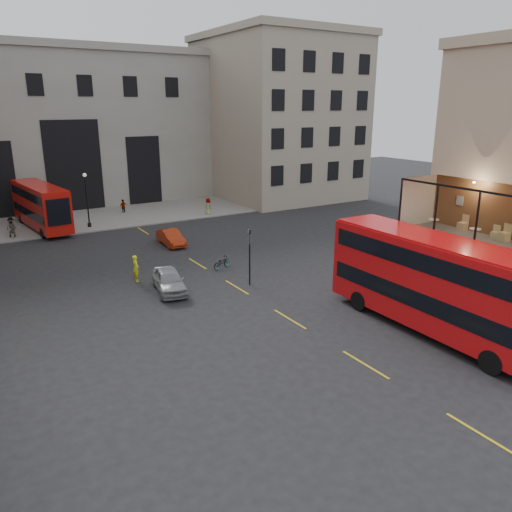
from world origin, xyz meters
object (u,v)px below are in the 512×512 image
pedestrian_a (12,228)px  cafe_table_far (434,223)px  car_a (169,280)px  cafe_chair_c (504,236)px  bus_far (41,204)px  street_lamp_b (87,204)px  bus_near (435,280)px  cafe_table_mid (475,233)px  cyclist (136,268)px  car_b (171,237)px  pedestrian_c (123,207)px  pedestrian_b (11,226)px  bicycle (222,262)px  cafe_chair_d (463,226)px  traffic_light_near (250,250)px  pedestrian_d (208,207)px  cafe_chair_b (495,235)px

pedestrian_a → cafe_table_far: 35.72m
car_a → cafe_chair_c: cafe_chair_c is taller
bus_far → pedestrian_a: 4.12m
street_lamp_b → bus_near: size_ratio=0.42×
cafe_table_mid → street_lamp_b: bearing=109.6°
bus_far → cyclist: (2.73, -19.27, -1.50)m
car_b → pedestrian_c: (0.51, 14.76, 0.14)m
bus_far → pedestrian_b: bus_far is taller
bicycle → cyclist: size_ratio=0.92×
pedestrian_c → cafe_chair_d: cafe_chair_d is taller
street_lamp_b → cafe_table_mid: 35.53m
bus_far → cafe_table_far: (15.89, -32.59, 2.65)m
bus_far → cafe_chair_c: size_ratio=11.71×
traffic_light_near → cafe_table_mid: 13.56m
bicycle → car_b: bearing=-16.7°
car_a → pedestrian_a: size_ratio=2.19×
car_b → cafe_chair_d: cafe_chair_d is taller
bus_far → cyclist: bus_far is taller
car_b → pedestrian_b: 15.73m
pedestrian_b → pedestrian_d: (19.26, -1.91, 0.13)m
car_a → bicycle: (5.09, 2.41, -0.29)m
bus_near → bus_far: 37.50m
cafe_table_far → pedestrian_c: bearing=101.3°
bus_near → cafe_chair_d: 4.77m
car_a → cyclist: cyclist is taller
pedestrian_c → cafe_chair_b: bearing=81.2°
car_a → bicycle: size_ratio=2.55×
pedestrian_b → bicycle: bearing=-95.8°
pedestrian_a → cafe_chair_d: 37.19m
bus_near → car_b: (-5.12, 23.13, -2.18)m
street_lamp_b → pedestrian_d: street_lamp_b is taller
car_a → cafe_chair_b: bearing=-33.3°
bus_near → pedestrian_c: (-4.61, 37.89, -2.04)m
bicycle → cafe_table_mid: (6.83, -15.45, 4.64)m
cafe_chair_c → cafe_chair_d: (0.15, 2.64, -0.01)m
bus_far → pedestrian_c: bus_far is taller
car_b → cafe_chair_c: 26.10m
pedestrian_b → cafe_table_mid: cafe_table_mid is taller
car_b → cafe_chair_d: (9.11, -21.51, 4.22)m
street_lamp_b → cafe_chair_c: size_ratio=5.69×
street_lamp_b → car_b: 11.04m
cyclist → bus_near: bearing=-139.9°
car_a → cyclist: size_ratio=2.35×
bicycle → cafe_table_mid: cafe_table_mid is taller
car_b → bicycle: (0.68, -7.93, -0.21)m
bus_far → car_a: bus_far is taller
car_a → pedestrian_d: (12.53, 19.54, 0.19)m
traffic_light_near → cafe_chair_b: bearing=-54.2°
car_b → pedestrian_c: bearing=90.5°
cyclist → cafe_table_mid: size_ratio=2.49×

